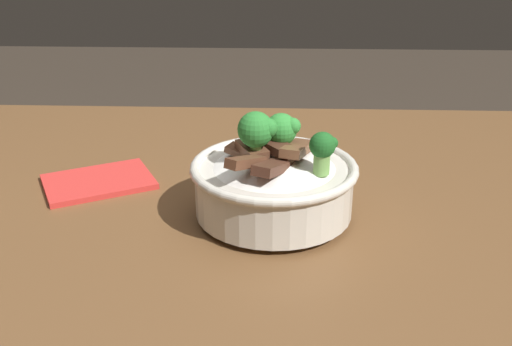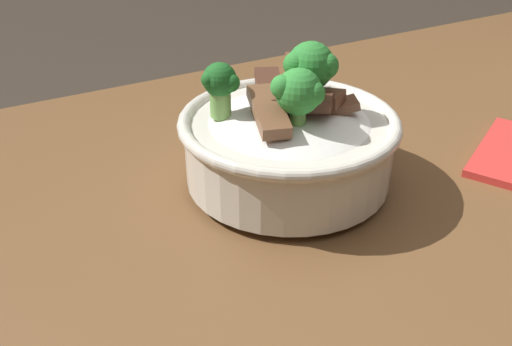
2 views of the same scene
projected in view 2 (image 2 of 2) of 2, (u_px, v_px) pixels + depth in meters
The scene contains 2 objects.
dining_table at pixel (363, 307), 0.60m from camera, with size 1.45×0.80×0.82m.
rice_bowl at pixel (288, 137), 0.53m from camera, with size 0.21×0.21×0.14m.
Camera 2 is at (0.32, 0.33, 1.12)m, focal length 38.90 mm.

